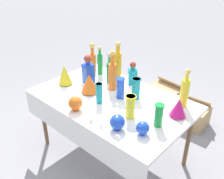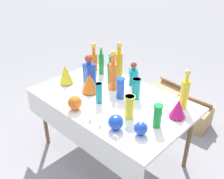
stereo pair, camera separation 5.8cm
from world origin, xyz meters
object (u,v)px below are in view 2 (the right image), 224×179
Objects in this scene: fluted_vase_1 at (66,74)px; cardboard_box_behind_left at (194,117)px; tall_bottle_4 at (101,62)px; round_bowl_2 at (116,122)px; tall_bottle_3 at (94,59)px; slender_vase_2 at (120,88)px; slender_vase_0 at (158,115)px; cardboard_box_behind_right at (167,98)px; tall_bottle_0 at (119,62)px; square_decanter_1 at (89,70)px; round_bowl_1 at (141,128)px; fluted_vase_2 at (178,108)px; round_bowl_0 at (75,103)px; slender_vase_3 at (129,106)px; fluted_vase_0 at (90,83)px; tall_bottle_1 at (111,70)px; tall_bottle_5 at (113,74)px; tall_bottle_2 at (185,92)px; slender_vase_4 at (136,88)px; square_decanter_0 at (133,75)px; slender_vase_1 at (99,93)px.

fluted_vase_1 is 0.58× the size of cardboard_box_behind_left.
round_bowl_2 is at bearing -37.87° from tall_bottle_4.
fluted_vase_1 is (0.04, -0.47, -0.03)m from tall_bottle_3.
tall_bottle_3 is at bearing 157.85° from slender_vase_2.
slender_vase_0 reaches higher than cardboard_box_behind_right.
tall_bottle_0 is at bearing 22.59° from tall_bottle_4.
square_decanter_1 is 1.54× the size of slender_vase_0.
fluted_vase_1 reaches higher than round_bowl_1.
cardboard_box_behind_left is at bearing 103.61° from fluted_vase_2.
cardboard_box_behind_left is (0.53, 1.55, -0.69)m from round_bowl_0.
slender_vase_3 is at bearing -41.21° from tall_bottle_0.
fluted_vase_0 reaches higher than cardboard_box_behind_right.
tall_bottle_1 reaches higher than slender_vase_3.
fluted_vase_1 is at bearing -150.05° from tall_bottle_5.
round_bowl_2 is at bearing -108.19° from tall_bottle_2.
slender_vase_4 reaches higher than fluted_vase_0.
tall_bottle_4 reaches higher than slender_vase_3.
fluted_vase_1 is at bearing -128.58° from cardboard_box_behind_left.
fluted_vase_0 reaches higher than cardboard_box_behind_left.
slender_vase_2 is 0.61m from fluted_vase_2.
fluted_vase_0 is (0.39, -0.42, -0.04)m from tall_bottle_3.
round_bowl_0 is (-0.72, -0.75, -0.09)m from tall_bottle_2.
slender_vase_2 is at bearing -30.27° from tall_bottle_1.
round_bowl_1 is (-0.08, -0.43, -0.03)m from fluted_vase_2.
square_decanter_1 is 0.62m from slender_vase_4.
tall_bottle_5 reaches higher than tall_bottle_2.
square_decanter_0 is 1.10m from cardboard_box_behind_right.
tall_bottle_2 is 0.56m from slender_vase_3.
slender_vase_2 reaches higher than round_bowl_0.
slender_vase_1 is 1.56m from cardboard_box_behind_left.
slender_vase_1 is 0.46m from round_bowl_2.
tall_bottle_2 is 0.43m from slender_vase_0.
tall_bottle_3 is at bearing 127.76° from square_decanter_1.
tall_bottle_3 is at bearing -168.30° from tall_bottle_0.
tall_bottle_1 is 0.46m from slender_vase_1.
tall_bottle_2 is at bearing 21.47° from fluted_vase_1.
tall_bottle_2 is 1.20× the size of square_decanter_1.
cardboard_box_behind_right is at bearing 168.94° from cardboard_box_behind_left.
tall_bottle_0 is at bearing 120.98° from tall_bottle_5.
tall_bottle_1 reaches higher than fluted_vase_0.
square_decanter_0 is at bearing 34.80° from tall_bottle_1.
slender_vase_4 is 1.31m from cardboard_box_behind_right.
tall_bottle_4 is 1.24m from cardboard_box_behind_right.
slender_vase_2 is 0.47× the size of cardboard_box_behind_right.
round_bowl_2 is at bearing 5.30° from round_bowl_0.
tall_bottle_0 reaches higher than fluted_vase_1.
tall_bottle_4 reaches higher than square_decanter_0.
fluted_vase_0 is at bearing -165.62° from fluted_vase_2.
tall_bottle_3 is 1.69× the size of slender_vase_1.
tall_bottle_4 is 0.67m from slender_vase_1.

